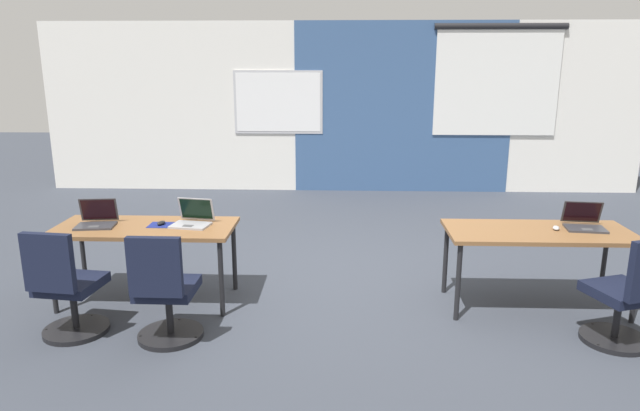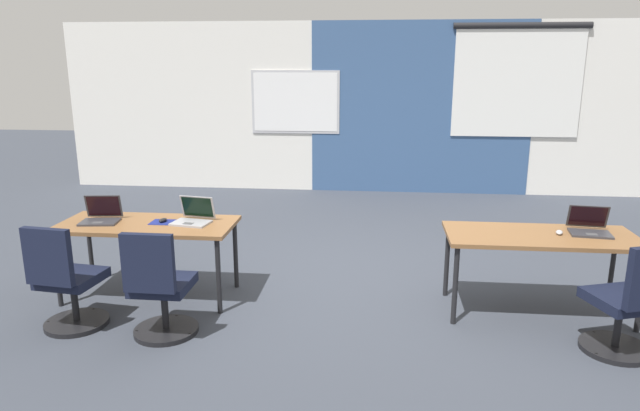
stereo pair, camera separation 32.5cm
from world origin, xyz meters
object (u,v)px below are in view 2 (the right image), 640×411
object	(u,v)px
chair_near_left_end	(67,286)
laptop_near_left_inner	(193,217)
desk_near_right	(541,241)
chair_near_right_end	(628,309)
desk_near_left	(147,229)
laptop_near_right_end	(589,227)
mouse_near_right_end	(559,232)
laptop_near_left_end	(101,216)
mouse_near_left_inner	(163,220)
chair_near_left_inner	(160,293)

from	to	relation	value
chair_near_left_end	laptop_near_left_inner	bearing A→B (deg)	-129.98
desk_near_right	chair_near_right_end	bearing A→B (deg)	-56.94
desk_near_left	laptop_near_right_end	world-z (taller)	laptop_near_right_end
mouse_near_right_end	laptop_near_left_end	bearing A→B (deg)	-179.73
laptop_near_right_end	chair_near_right_end	distance (m)	0.89
laptop_near_left_inner	mouse_near_left_inner	size ratio (longest dim) A/B	3.37
laptop_near_right_end	mouse_near_right_end	world-z (taller)	laptop_near_right_end
chair_near_left_end	laptop_near_left_end	bearing A→B (deg)	-80.76
laptop_near_left_end	laptop_near_right_end	size ratio (longest dim) A/B	0.99
desk_near_right	chair_near_left_inner	bearing A→B (deg)	-165.91
desk_near_left	chair_near_left_inner	bearing A→B (deg)	-62.62
mouse_near_left_inner	desk_near_left	bearing A→B (deg)	-167.65
desk_near_right	chair_near_left_end	size ratio (longest dim) A/B	1.74
laptop_near_left_end	laptop_near_left_inner	distance (m)	0.86
desk_near_right	chair_near_left_end	xyz separation A→B (m)	(-3.90, -0.72, -0.28)
chair_near_left_end	chair_near_right_end	world-z (taller)	same
laptop_near_right_end	mouse_near_right_end	bearing A→B (deg)	-158.55
desk_near_right	chair_near_right_end	distance (m)	0.89
chair_near_left_inner	mouse_near_right_end	distance (m)	3.37
laptop_near_right_end	chair_near_left_end	bearing A→B (deg)	-162.30
chair_near_right_end	laptop_near_left_inner	bearing A→B (deg)	-31.06
chair_near_left_inner	mouse_near_left_inner	bearing A→B (deg)	-71.63
mouse_near_left_inner	chair_near_left_inner	bearing A→B (deg)	-72.09
laptop_near_left_inner	desk_near_right	bearing A→B (deg)	8.46
chair_near_left_end	desk_near_left	bearing A→B (deg)	-112.49
laptop_near_left_end	desk_near_left	bearing A→B (deg)	-7.31
chair_near_left_end	mouse_near_right_end	xyz separation A→B (m)	(4.06, 0.74, 0.36)
laptop_near_left_end	mouse_near_left_inner	distance (m)	0.58
laptop_near_left_inner	desk_near_left	bearing A→B (deg)	-163.05
desk_near_right	laptop_near_right_end	world-z (taller)	laptop_near_right_end
desk_near_right	chair_near_right_end	size ratio (longest dim) A/B	1.74
mouse_near_right_end	laptop_near_left_inner	bearing A→B (deg)	179.37
mouse_near_left_inner	laptop_near_right_end	world-z (taller)	laptop_near_right_end
mouse_near_left_inner	chair_near_left_inner	distance (m)	0.92
mouse_near_left_inner	chair_near_right_end	world-z (taller)	chair_near_right_end
desk_near_right	mouse_near_left_inner	distance (m)	3.36
laptop_near_left_end	laptop_near_right_end	world-z (taller)	laptop_near_left_end
chair_near_left_end	chair_near_right_end	distance (m)	4.37
desk_near_left	mouse_near_right_end	bearing A→B (deg)	0.31
laptop_near_right_end	chair_near_right_end	world-z (taller)	laptop_near_right_end
chair_near_left_end	laptop_near_right_end	bearing A→B (deg)	-162.55
desk_near_left	mouse_near_right_end	size ratio (longest dim) A/B	14.27
mouse_near_left_inner	chair_near_right_end	xyz separation A→B (m)	(3.82, -0.74, -0.36)
desk_near_right	chair_near_left_end	world-z (taller)	chair_near_left_end
laptop_near_left_end	chair_near_right_end	distance (m)	4.47
chair_near_left_end	desk_near_right	bearing A→B (deg)	-162.68
desk_near_right	laptop_near_left_end	distance (m)	3.94
desk_near_left	mouse_near_left_inner	bearing A→B (deg)	12.35
desk_near_right	laptop_near_right_end	distance (m)	0.44
chair_near_left_end	mouse_near_right_end	bearing A→B (deg)	-162.80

